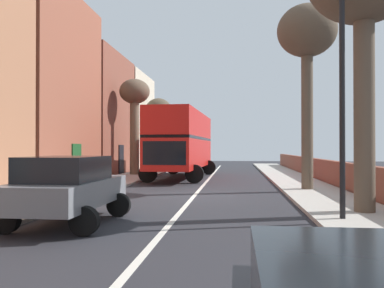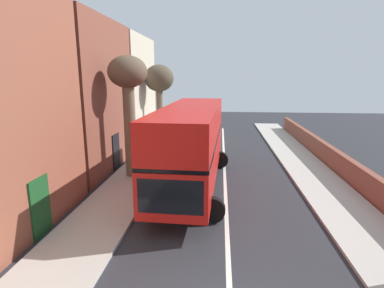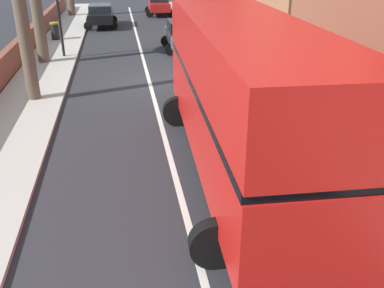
{
  "view_description": "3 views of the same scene",
  "coord_description": "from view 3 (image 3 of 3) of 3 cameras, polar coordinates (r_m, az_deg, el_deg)",
  "views": [
    {
      "loc": [
        1.63,
        -15.67,
        1.9
      ],
      "look_at": [
        -0.47,
        3.47,
        2.08
      ],
      "focal_mm": 37.41,
      "sensor_mm": 36.0,
      "label": 1
    },
    {
      "loc": [
        -0.34,
        -5.48,
        5.52
      ],
      "look_at": [
        -1.64,
        8.97,
        2.28
      ],
      "focal_mm": 29.03,
      "sensor_mm": 36.0,
      "label": 2
    },
    {
      "loc": [
        1.22,
        18.95,
        5.55
      ],
      "look_at": [
        -0.14,
        10.97,
        1.8
      ],
      "focal_mm": 39.65,
      "sensor_mm": 36.0,
      "label": 3
    }
  ],
  "objects": [
    {
      "name": "sidewalk_left",
      "position": [
        20.66,
        8.06,
        9.21
      ],
      "size": [
        2.6,
        60.0,
        0.12
      ],
      "primitive_type": "cube",
      "color": "#B2ADA3",
      "rests_on": "ground"
    },
    {
      "name": "road_centre_line",
      "position": [
        19.78,
        -5.79,
        8.46
      ],
      "size": [
        0.16,
        54.0,
        0.01
      ],
      "primitive_type": "cube",
      "color": "silver",
      "rests_on": "ground"
    },
    {
      "name": "double_decker_bus",
      "position": [
        10.73,
        6.66,
        7.37
      ],
      "size": [
        3.84,
        10.64,
        4.06
      ],
      "color": "red",
      "rests_on": "ground"
    },
    {
      "name": "parked_car_black_right_0",
      "position": [
        34.69,
        -12.19,
        16.69
      ],
      "size": [
        2.49,
        4.57,
        1.64
      ],
      "color": "black",
      "rests_on": "ground"
    },
    {
      "name": "litter_bin_right",
      "position": [
        29.78,
        -17.95,
        14.27
      ],
      "size": [
        0.55,
        0.55,
        1.09
      ],
      "color": "black",
      "rests_on": "sidewalk_right"
    },
    {
      "name": "ground_plane",
      "position": [
        19.79,
        -5.79,
        8.45
      ],
      "size": [
        84.0,
        84.0,
        0.0
      ],
      "primitive_type": "plane",
      "color": "#28282D"
    },
    {
      "name": "parked_car_grey_left_1",
      "position": [
        25.84,
        -1.25,
        14.6
      ],
      "size": [
        2.48,
        3.97,
        1.69
      ],
      "color": "slate",
      "rests_on": "ground"
    },
    {
      "name": "parked_car_red_left_2",
      "position": [
        40.31,
        -4.51,
        18.25
      ],
      "size": [
        2.49,
        4.12,
        1.69
      ],
      "color": "#AD1919",
      "rests_on": "ground"
    },
    {
      "name": "sidewalk_right",
      "position": [
        20.07,
        -19.99,
        7.49
      ],
      "size": [
        2.6,
        60.0,
        0.12
      ],
      "primitive_type": "cube",
      "color": "#B2ADA3",
      "rests_on": "ground"
    }
  ]
}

